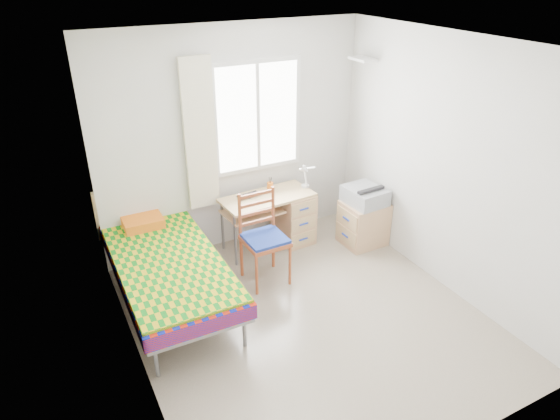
# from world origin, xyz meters

# --- Properties ---
(floor) EXTENTS (3.50, 3.50, 0.00)m
(floor) POSITION_xyz_m (0.00, 0.00, 0.00)
(floor) COLOR #BCAD93
(floor) RESTS_ON ground
(ceiling) EXTENTS (3.50, 3.50, 0.00)m
(ceiling) POSITION_xyz_m (0.00, 0.00, 2.60)
(ceiling) COLOR white
(ceiling) RESTS_ON wall_back
(wall_back) EXTENTS (3.20, 0.00, 3.20)m
(wall_back) POSITION_xyz_m (0.00, 1.75, 1.30)
(wall_back) COLOR silver
(wall_back) RESTS_ON ground
(wall_left) EXTENTS (0.00, 3.50, 3.50)m
(wall_left) POSITION_xyz_m (-1.60, 0.00, 1.30)
(wall_left) COLOR silver
(wall_left) RESTS_ON ground
(wall_right) EXTENTS (0.00, 3.50, 3.50)m
(wall_right) POSITION_xyz_m (1.60, 0.00, 1.30)
(wall_right) COLOR silver
(wall_right) RESTS_ON ground
(window) EXTENTS (1.10, 0.04, 1.30)m
(window) POSITION_xyz_m (0.30, 1.73, 1.55)
(window) COLOR white
(window) RESTS_ON wall_back
(curtain) EXTENTS (0.35, 0.05, 1.70)m
(curtain) POSITION_xyz_m (-0.42, 1.68, 1.45)
(curtain) COLOR beige
(curtain) RESTS_ON wall_back
(floating_shelf) EXTENTS (0.20, 0.32, 0.03)m
(floating_shelf) POSITION_xyz_m (1.49, 1.40, 2.15)
(floating_shelf) COLOR white
(floating_shelf) RESTS_ON wall_right
(bed) EXTENTS (1.01, 2.14, 0.92)m
(bed) POSITION_xyz_m (-1.12, 0.95, 0.45)
(bed) COLOR gray
(bed) RESTS_ON floor
(desk) EXTENTS (1.12, 0.58, 0.68)m
(desk) POSITION_xyz_m (0.54, 1.41, 0.37)
(desk) COLOR tan
(desk) RESTS_ON floor
(chair) EXTENTS (0.45, 0.45, 1.02)m
(chair) POSITION_xyz_m (-0.07, 0.83, 0.57)
(chair) COLOR #99401D
(chair) RESTS_ON floor
(cabinet) EXTENTS (0.51, 0.45, 0.55)m
(cabinet) POSITION_xyz_m (1.34, 0.95, 0.27)
(cabinet) COLOR tan
(cabinet) RESTS_ON floor
(printer) EXTENTS (0.44, 0.50, 0.20)m
(printer) POSITION_xyz_m (1.33, 0.96, 0.65)
(printer) COLOR #A9ADB1
(printer) RESTS_ON cabinet
(laptop) EXTENTS (0.31, 0.23, 0.02)m
(laptop) POSITION_xyz_m (0.06, 1.46, 0.69)
(laptop) COLOR black
(laptop) RESTS_ON desk
(pen_cup) EXTENTS (0.09, 0.09, 0.09)m
(pen_cup) POSITION_xyz_m (0.37, 1.56, 0.73)
(pen_cup) COLOR orange
(pen_cup) RESTS_ON desk
(task_lamp) EXTENTS (0.21, 0.31, 0.36)m
(task_lamp) POSITION_xyz_m (0.72, 1.32, 0.91)
(task_lamp) COLOR white
(task_lamp) RESTS_ON desk
(book) EXTENTS (0.23, 0.26, 0.02)m
(book) POSITION_xyz_m (0.06, 1.38, 0.59)
(book) COLOR gray
(book) RESTS_ON desk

